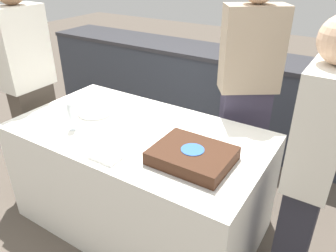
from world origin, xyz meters
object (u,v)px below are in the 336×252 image
object	(u,v)px
plate_stack	(95,111)
person_seated_left	(29,84)
cake	(192,156)
wine_glass	(71,113)
person_cutting_cake	(247,95)
person_seated_right	(310,177)

from	to	relation	value
plate_stack	person_seated_left	xyz separation A→B (m)	(-0.65, -0.04, 0.08)
cake	person_seated_left	size ratio (longest dim) A/B	0.28
wine_glass	person_seated_left	world-z (taller)	person_seated_left
cake	plate_stack	distance (m)	0.90
cake	person_cutting_cake	xyz separation A→B (m)	(0.00, 0.80, 0.08)
wine_glass	person_seated_left	distance (m)	0.72
wine_glass	person_cutting_cake	xyz separation A→B (m)	(0.84, 0.89, -0.00)
plate_stack	wine_glass	bearing A→B (deg)	-80.63
wine_glass	person_cutting_cake	bearing A→B (deg)	46.56
cake	person_cutting_cake	world-z (taller)	person_cutting_cake
person_cutting_cake	plate_stack	bearing A→B (deg)	1.13
person_seated_left	person_seated_right	xyz separation A→B (m)	(2.11, 0.00, -0.05)
plate_stack	person_seated_right	size ratio (longest dim) A/B	0.15
cake	plate_stack	bearing A→B (deg)	169.36
plate_stack	person_seated_left	bearing A→B (deg)	-176.44
cake	person_seated_left	world-z (taller)	person_seated_left
plate_stack	person_seated_left	world-z (taller)	person_seated_left
person_seated_left	person_seated_right	bearing A→B (deg)	-90.00
wine_glass	person_cutting_cake	distance (m)	1.22
cake	plate_stack	xyz separation A→B (m)	(-0.88, 0.17, -0.02)
cake	person_seated_right	distance (m)	0.60
plate_stack	wine_glass	distance (m)	0.27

